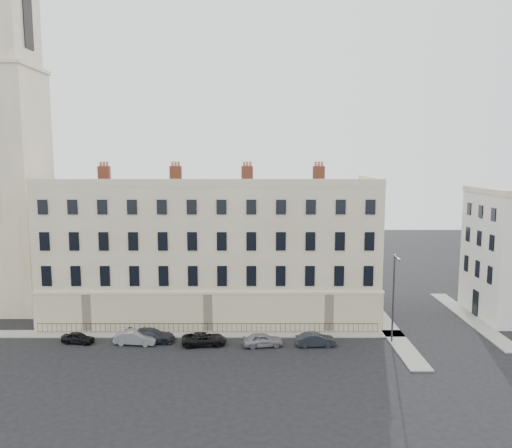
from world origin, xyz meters
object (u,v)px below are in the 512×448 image
object	(u,v)px
car_b	(136,338)
car_d	(204,339)
car_c	(151,335)
streetlamp	(394,295)
car_e	(263,340)
car_f	(316,340)
car_a	(78,338)

from	to	relation	value
car_b	car_d	size ratio (longest dim) A/B	0.95
car_b	car_d	xyz separation A→B (m)	(6.65, -0.22, -0.07)
car_b	car_c	size ratio (longest dim) A/B	0.87
car_b	streetlamp	world-z (taller)	streetlamp
car_b	car_d	world-z (taller)	car_b
car_e	streetlamp	bearing A→B (deg)	-93.92
car_b	car_f	size ratio (longest dim) A/B	1.07
car_d	streetlamp	bearing A→B (deg)	-94.93
car_b	car_c	bearing A→B (deg)	-62.64
car_b	car_c	xyz separation A→B (m)	(1.36, 0.54, 0.00)
car_b	car_c	world-z (taller)	car_c
car_e	car_c	bearing A→B (deg)	76.43
streetlamp	car_f	bearing A→B (deg)	-174.64
car_e	car_f	distance (m)	5.09
car_a	car_b	world-z (taller)	car_b
car_f	streetlamp	size ratio (longest dim) A/B	0.44
car_c	car_b	bearing A→B (deg)	110.99
streetlamp	car_e	bearing A→B (deg)	-176.62
car_c	streetlamp	world-z (taller)	streetlamp
car_f	streetlamp	xyz separation A→B (m)	(7.54, 0.78, 4.22)
car_a	car_c	distance (m)	7.04
car_c	car_f	xyz separation A→B (m)	(16.01, -1.01, -0.05)
car_a	car_f	size ratio (longest dim) A/B	0.83
car_e	streetlamp	xyz separation A→B (m)	(12.63, 0.86, 4.19)
car_b	car_e	bearing A→B (deg)	-86.89
car_e	streetlamp	world-z (taller)	streetlamp
car_a	streetlamp	bearing A→B (deg)	-80.16
car_a	car_e	distance (m)	17.97
car_a	streetlamp	world-z (taller)	streetlamp
car_d	streetlamp	size ratio (longest dim) A/B	0.49
car_c	car_f	distance (m)	16.04
car_c	car_d	distance (m)	5.34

